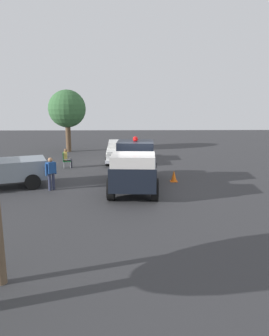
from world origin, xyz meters
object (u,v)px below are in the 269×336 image
lawn_chair_by_car (150,164)px  lawn_chair_near_truck (65,159)px  classic_hot_rod (120,152)px  spectator_seated (67,158)px  traffic_cone (174,176)px  vintage_fire_truck (135,166)px  oak_tree_left (67,109)px  spectator_standing (51,171)px

lawn_chair_by_car → lawn_chair_near_truck: bearing=72.0°
classic_hot_rod → spectator_seated: (-2.05, 3.41, -0.05)m
lawn_chair_near_truck → spectator_seated: (0.02, -0.13, 0.11)m
traffic_cone → lawn_chair_near_truck: bearing=61.3°
vintage_fire_truck → lawn_chair_near_truck: size_ratio=5.95×
lawn_chair_near_truck → spectator_seated: bearing=-80.0°
classic_hot_rod → lawn_chair_near_truck: (-2.07, 3.54, -0.16)m
lawn_chair_near_truck → oak_tree_left: 7.31m
vintage_fire_truck → classic_hot_rod: bearing=7.7°
traffic_cone → oak_tree_left: bearing=36.7°
vintage_fire_truck → classic_hot_rod: vintage_fire_truck is taller
vintage_fire_truck → traffic_cone: vintage_fire_truck is taller
lawn_chair_by_car → oak_tree_left: size_ratio=0.20×
vintage_fire_truck → lawn_chair_by_car: size_ratio=5.95×
lawn_chair_near_truck → classic_hot_rod: bearing=-59.7°
spectator_seated → oak_tree_left: 7.26m
spectator_standing → vintage_fire_truck: bearing=-87.0°
lawn_chair_by_car → traffic_cone: lawn_chair_by_car is taller
vintage_fire_truck → classic_hot_rod: size_ratio=1.38×
lawn_chair_near_truck → oak_tree_left: (6.59, 0.93, 3.01)m
vintage_fire_truck → oak_tree_left: (11.62, 5.43, 2.40)m
spectator_seated → vintage_fire_truck: bearing=-139.1°
classic_hot_rod → spectator_standing: bearing=156.0°
vintage_fire_truck → spectator_seated: (5.05, 4.37, -0.50)m
spectator_seated → lawn_chair_near_truck: bearing=100.0°
lawn_chair_near_truck → traffic_cone: bearing=-118.7°
classic_hot_rod → spectator_standing: 8.02m
spectator_seated → oak_tree_left: bearing=9.2°
oak_tree_left → vintage_fire_truck: bearing=-155.0°
traffic_cone → vintage_fire_truck: bearing=121.5°
spectator_standing → spectator_seated: bearing=1.7°
classic_hot_rod → lawn_chair_near_truck: classic_hot_rod is taller
spectator_standing → oak_tree_left: (11.84, 1.21, 2.63)m
vintage_fire_truck → spectator_seated: size_ratio=4.71×
lawn_chair_by_car → spectator_standing: 6.28m
lawn_chair_by_car → spectator_standing: size_ratio=0.61×
vintage_fire_truck → traffic_cone: size_ratio=9.56×
lawn_chair_near_truck → spectator_standing: 5.27m
vintage_fire_truck → spectator_seated: vintage_fire_truck is taller
vintage_fire_truck → spectator_standing: 4.23m
spectator_seated → lawn_chair_by_car: bearing=-108.7°
classic_hot_rod → spectator_seated: bearing=121.0°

